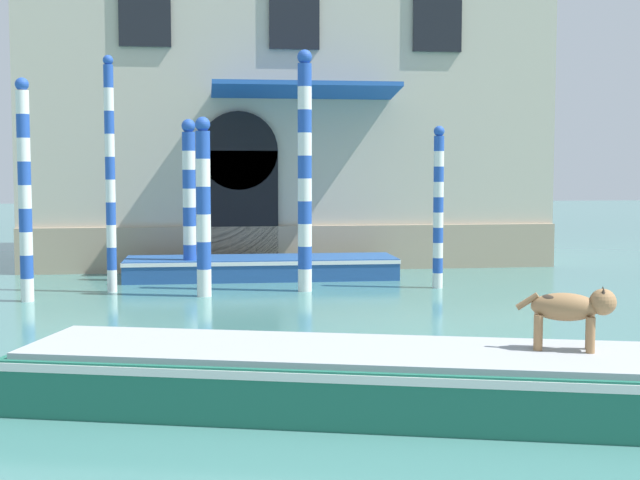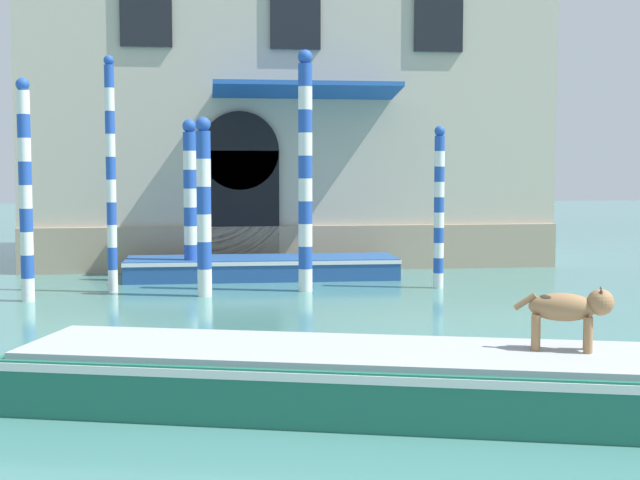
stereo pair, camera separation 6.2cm
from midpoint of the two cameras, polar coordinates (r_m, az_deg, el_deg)
name	(u,v)px [view 2 (the right image)]	position (r m, az deg, el deg)	size (l,w,h in m)	color
boat_foreground	(385,378)	(8.90, 4.37, -8.78)	(7.63, 3.70, 0.62)	#1E6651
dog_on_deck	(570,308)	(9.01, 15.87, -4.23)	(0.90, 0.52, 0.63)	#997047
boat_moored_near_palazzo	(262,267)	(19.29, -3.63, -1.74)	(5.84, 1.64, 0.46)	#234C8C
mooring_pole_0	(111,174)	(17.46, -13.14, 4.14)	(0.19, 0.19, 4.51)	white
mooring_pole_1	(305,170)	(17.15, -0.84, 4.47)	(0.28, 0.28, 4.63)	white
mooring_pole_2	(25,189)	(16.67, -18.24, 3.09)	(0.24, 0.24, 3.97)	white
mooring_pole_3	(204,206)	(16.61, -7.34, 2.17)	(0.28, 0.28, 3.32)	white
mooring_pole_4	(439,207)	(17.77, 7.73, 2.13)	(0.21, 0.21, 3.21)	white
mooring_pole_5	(190,200)	(18.77, -8.22, 2.56)	(0.28, 0.28, 3.40)	white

